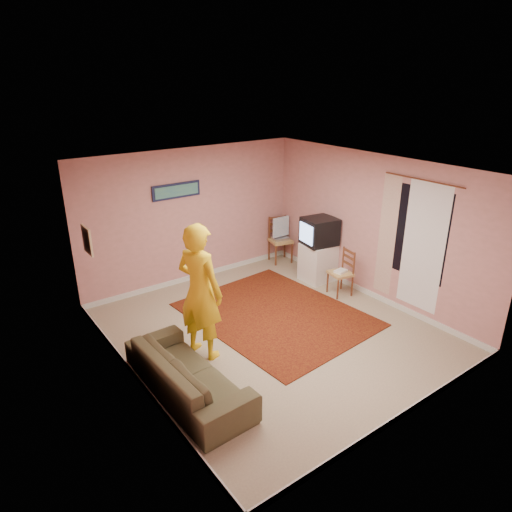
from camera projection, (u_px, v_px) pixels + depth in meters
ground at (271, 331)px, 7.30m from camera, size 5.00×5.00×0.00m
wall_back at (192, 216)px, 8.69m from camera, size 4.50×0.02×2.60m
wall_front at (415, 324)px, 4.94m from camera, size 4.50×0.02×2.60m
wall_left at (128, 296)px, 5.58m from camera, size 0.02×5.00×2.60m
wall_right at (373, 228)px, 8.05m from camera, size 0.02×5.00×2.60m
ceiling at (274, 169)px, 6.33m from camera, size 4.50×5.00×0.02m
baseboard_back at (195, 276)px, 9.15m from camera, size 4.50×0.02×0.10m
baseboard_front at (400, 416)px, 5.41m from camera, size 4.50×0.02×0.10m
baseboard_left at (139, 380)px, 6.05m from camera, size 0.02×5.00×0.10m
baseboard_right at (366, 291)px, 8.51m from camera, size 0.02×5.00×0.10m
window at (417, 233)px, 7.32m from camera, size 0.01×1.10×1.50m
curtain_sheer at (423, 248)px, 7.27m from camera, size 0.01×0.75×2.10m
curtain_floral at (387, 236)px, 7.79m from camera, size 0.01×0.35×2.10m
curtain_rod at (423, 180)px, 6.97m from camera, size 0.02×1.40×0.02m
picture_back at (176, 191)px, 8.30m from camera, size 0.95×0.04×0.28m
picture_left at (87, 240)px, 6.71m from camera, size 0.04×0.38×0.42m
area_rug at (276, 314)px, 7.79m from camera, size 2.62×3.17×0.02m
tv_cabinet at (318, 262)px, 8.99m from camera, size 0.59×0.54×0.76m
crt_tv at (319, 231)px, 8.75m from camera, size 0.69×0.63×0.52m
chair_a at (281, 235)px, 9.80m from camera, size 0.53×0.52×0.53m
dvd_player at (281, 238)px, 9.82m from camera, size 0.39×0.32×0.06m
blue_throw at (281, 227)px, 9.73m from camera, size 0.40×0.05×0.42m
chair_b at (341, 268)px, 8.34m from camera, size 0.44×0.45×0.47m
game_console at (341, 271)px, 8.36m from camera, size 0.24×0.19×0.05m
sofa at (188, 374)px, 5.77m from camera, size 0.87×2.07×0.60m
person at (200, 292)px, 6.36m from camera, size 0.71×0.85×2.01m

